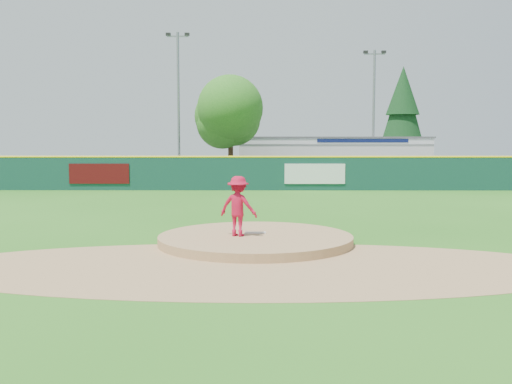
{
  "coord_description": "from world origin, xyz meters",
  "views": [
    {
      "loc": [
        0.14,
        -15.99,
        2.87
      ],
      "look_at": [
        0.0,
        2.0,
        1.3
      ],
      "focal_mm": 40.0,
      "sensor_mm": 36.0,
      "label": 1
    }
  ],
  "objects_px": {
    "light_pole_left": "(178,100)",
    "van": "(273,172)",
    "playground_slide": "(85,173)",
    "light_pole_right": "(374,108)",
    "pitcher": "(238,206)",
    "conifer_tree": "(403,113)",
    "pool_building_grp": "(330,157)",
    "deciduous_tree": "(230,119)"
  },
  "relations": [
    {
      "from": "van",
      "to": "light_pole_right",
      "type": "distance_m",
      "value": 10.87
    },
    {
      "from": "playground_slide",
      "to": "light_pole_right",
      "type": "xyz_separation_m",
      "value": [
        21.33,
        4.59,
        4.86
      ]
    },
    {
      "from": "pitcher",
      "to": "deciduous_tree",
      "type": "distance_m",
      "value": 25.44
    },
    {
      "from": "playground_slide",
      "to": "conifer_tree",
      "type": "xyz_separation_m",
      "value": [
        25.33,
        11.59,
        4.85
      ]
    },
    {
      "from": "van",
      "to": "light_pole_right",
      "type": "height_order",
      "value": "light_pole_right"
    },
    {
      "from": "pitcher",
      "to": "conifer_tree",
      "type": "bearing_deg",
      "value": -89.03
    },
    {
      "from": "pitcher",
      "to": "van",
      "type": "height_order",
      "value": "pitcher"
    },
    {
      "from": "light_pole_right",
      "to": "deciduous_tree",
      "type": "bearing_deg",
      "value": -160.02
    },
    {
      "from": "conifer_tree",
      "to": "light_pole_left",
      "type": "relative_size",
      "value": 0.86
    },
    {
      "from": "light_pole_left",
      "to": "light_pole_right",
      "type": "xyz_separation_m",
      "value": [
        15.0,
        2.0,
        -0.51
      ]
    },
    {
      "from": "pitcher",
      "to": "van",
      "type": "xyz_separation_m",
      "value": [
        1.5,
        23.52,
        -0.3
      ]
    },
    {
      "from": "pool_building_grp",
      "to": "pitcher",
      "type": "bearing_deg",
      "value": -101.39
    },
    {
      "from": "light_pole_left",
      "to": "light_pole_right",
      "type": "relative_size",
      "value": 1.1
    },
    {
      "from": "light_pole_left",
      "to": "pitcher",
      "type": "bearing_deg",
      "value": -78.51
    },
    {
      "from": "light_pole_right",
      "to": "pitcher",
      "type": "bearing_deg",
      "value": -108.01
    },
    {
      "from": "conifer_tree",
      "to": "light_pole_right",
      "type": "bearing_deg",
      "value": -119.74
    },
    {
      "from": "pitcher",
      "to": "light_pole_right",
      "type": "xyz_separation_m",
      "value": [
        9.48,
        29.16,
        4.45
      ]
    },
    {
      "from": "conifer_tree",
      "to": "light_pole_right",
      "type": "xyz_separation_m",
      "value": [
        -4.0,
        -7.0,
        0.0
      ]
    },
    {
      "from": "pool_building_grp",
      "to": "playground_slide",
      "type": "relative_size",
      "value": 6.18
    },
    {
      "from": "pitcher",
      "to": "pool_building_grp",
      "type": "relative_size",
      "value": 0.11
    },
    {
      "from": "van",
      "to": "pool_building_grp",
      "type": "relative_size",
      "value": 0.37
    },
    {
      "from": "playground_slide",
      "to": "conifer_tree",
      "type": "bearing_deg",
      "value": 24.58
    },
    {
      "from": "light_pole_left",
      "to": "conifer_tree",
      "type": "bearing_deg",
      "value": 25.35
    },
    {
      "from": "light_pole_left",
      "to": "deciduous_tree",
      "type": "bearing_deg",
      "value": -26.57
    },
    {
      "from": "pitcher",
      "to": "deciduous_tree",
      "type": "xyz_separation_m",
      "value": [
        -1.52,
        25.16,
        3.46
      ]
    },
    {
      "from": "van",
      "to": "deciduous_tree",
      "type": "distance_m",
      "value": 5.09
    },
    {
      "from": "pitcher",
      "to": "playground_slide",
      "type": "bearing_deg",
      "value": -42.84
    },
    {
      "from": "deciduous_tree",
      "to": "light_pole_left",
      "type": "height_order",
      "value": "light_pole_left"
    },
    {
      "from": "deciduous_tree",
      "to": "conifer_tree",
      "type": "height_order",
      "value": "conifer_tree"
    },
    {
      "from": "pool_building_grp",
      "to": "van",
      "type": "bearing_deg",
      "value": -120.0
    },
    {
      "from": "playground_slide",
      "to": "light_pole_left",
      "type": "relative_size",
      "value": 0.22
    },
    {
      "from": "deciduous_tree",
      "to": "conifer_tree",
      "type": "xyz_separation_m",
      "value": [
        15.0,
        11.0,
        0.99
      ]
    },
    {
      "from": "playground_slide",
      "to": "deciduous_tree",
      "type": "bearing_deg",
      "value": 3.25
    },
    {
      "from": "pool_building_grp",
      "to": "conifer_tree",
      "type": "bearing_deg",
      "value": 29.78
    },
    {
      "from": "pool_building_grp",
      "to": "conifer_tree",
      "type": "height_order",
      "value": "conifer_tree"
    },
    {
      "from": "playground_slide",
      "to": "light_pole_left",
      "type": "xyz_separation_m",
      "value": [
        6.33,
        2.59,
        5.36
      ]
    },
    {
      "from": "pool_building_grp",
      "to": "light_pole_right",
      "type": "distance_m",
      "value": 5.75
    },
    {
      "from": "pitcher",
      "to": "van",
      "type": "relative_size",
      "value": 0.3
    },
    {
      "from": "pool_building_grp",
      "to": "light_pole_left",
      "type": "xyz_separation_m",
      "value": [
        -12.0,
        -4.99,
        4.39
      ]
    },
    {
      "from": "light_pole_left",
      "to": "van",
      "type": "bearing_deg",
      "value": -27.42
    },
    {
      "from": "playground_slide",
      "to": "van",
      "type": "bearing_deg",
      "value": -4.51
    },
    {
      "from": "pitcher",
      "to": "playground_slide",
      "type": "distance_m",
      "value": 27.29
    }
  ]
}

